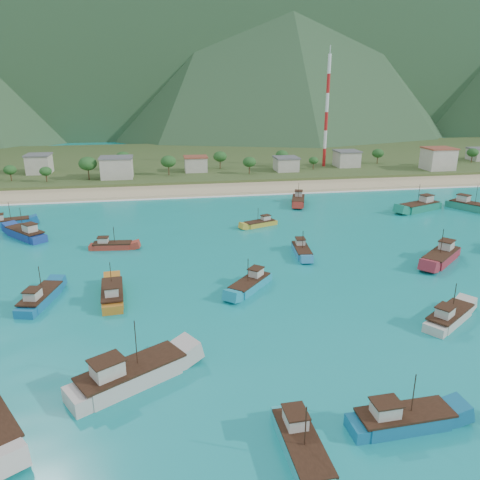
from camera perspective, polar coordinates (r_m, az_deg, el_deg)
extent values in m
plane|color=#0C798B|center=(78.67, 7.10, -5.90)|extent=(600.00, 600.00, 0.00)
cube|color=beige|center=(152.45, -1.46, 6.21)|extent=(400.00, 18.00, 1.20)
cube|color=#385123|center=(212.01, -3.93, 9.62)|extent=(400.00, 110.00, 2.40)
cube|color=white|center=(143.29, -0.90, 5.42)|extent=(400.00, 2.50, 0.08)
cube|color=#385942|center=(494.08, 7.68, 26.14)|extent=(1100.00, 160.00, 200.00)
cube|color=#284C2D|center=(371.35, -13.90, 24.53)|extent=(800.00, 160.00, 150.00)
cone|color=#284C2D|center=(381.06, 2.91, 26.34)|extent=(280.00, 280.00, 170.00)
cube|color=beige|center=(186.09, -23.27, 8.47)|extent=(7.95, 8.68, 6.44)
cube|color=beige|center=(167.56, -14.78, 8.47)|extent=(10.49, 8.14, 6.86)
cube|color=beige|center=(175.66, -5.42, 9.15)|extent=(8.03, 6.70, 5.19)
cube|color=beige|center=(177.47, 5.64, 9.15)|extent=(8.07, 8.14, 4.68)
cube|color=beige|center=(190.67, 12.87, 9.59)|extent=(8.56, 8.26, 5.77)
cube|color=beige|center=(194.30, 23.00, 9.06)|extent=(10.17, 9.05, 7.74)
cylinder|color=red|center=(189.75, 10.22, 9.89)|extent=(1.20, 1.20, 6.91)
cylinder|color=white|center=(188.88, 10.34, 11.96)|extent=(1.20, 1.20, 6.91)
cylinder|color=red|center=(188.27, 10.46, 14.05)|extent=(1.20, 1.20, 6.91)
cylinder|color=white|center=(187.91, 10.59, 16.15)|extent=(1.20, 1.20, 6.91)
cylinder|color=red|center=(187.80, 10.71, 18.26)|extent=(1.20, 1.20, 6.91)
cylinder|color=white|center=(187.95, 10.85, 20.36)|extent=(1.20, 1.20, 6.91)
cube|color=maroon|center=(97.00, 23.26, -2.10)|extent=(11.64, 10.51, 2.21)
cube|color=beige|center=(98.65, 23.86, -0.61)|extent=(3.55, 3.47, 1.79)
cylinder|color=#382114|center=(95.26, 23.40, -0.19)|extent=(0.12, 0.12, 4.97)
cube|color=#A63325|center=(99.97, -15.27, -0.82)|extent=(8.90, 3.37, 1.58)
cube|color=beige|center=(99.88, -16.34, -0.06)|extent=(2.12, 1.77, 1.28)
cylinder|color=#382114|center=(99.09, -15.11, 0.59)|extent=(0.12, 0.12, 3.56)
cube|color=#126294|center=(79.38, -23.09, -6.66)|extent=(5.46, 10.90, 1.90)
cube|color=beige|center=(76.98, -23.94, -6.15)|extent=(2.42, 2.76, 1.55)
cylinder|color=#382114|center=(78.68, -23.18, -4.43)|extent=(0.12, 0.12, 4.28)
cube|color=teal|center=(94.11, 7.53, -1.48)|extent=(3.72, 9.42, 1.67)
cube|color=beige|center=(95.35, 7.36, -0.24)|extent=(1.90, 2.26, 1.36)
cylinder|color=#382114|center=(92.74, 7.66, -0.01)|extent=(0.12, 0.12, 3.75)
cube|color=#AD2D23|center=(134.18, 7.10, 4.65)|extent=(6.57, 11.53, 2.01)
cube|color=beige|center=(135.97, 7.16, 5.62)|extent=(2.71, 3.02, 1.63)
cylinder|color=#382114|center=(132.83, 7.15, 5.95)|extent=(0.12, 0.12, 4.53)
cube|color=#105693|center=(125.11, -26.35, 1.80)|extent=(10.78, 5.59, 1.88)
cylinder|color=#382114|center=(124.35, -26.28, 3.18)|extent=(0.12, 0.12, 4.23)
cube|color=#B16C1F|center=(76.96, -15.27, -6.54)|extent=(4.07, 10.99, 1.96)
cube|color=beige|center=(74.23, -15.38, -6.00)|extent=(2.17, 2.60, 1.59)
cylinder|color=#382114|center=(76.28, -15.47, -4.18)|extent=(0.12, 0.12, 4.40)
cube|color=beige|center=(73.86, 24.18, -8.70)|extent=(10.38, 8.50, 1.90)
cube|color=beige|center=(71.30, 23.71, -8.07)|extent=(3.05, 2.93, 1.55)
cylinder|color=#382114|center=(73.11, 24.68, -6.36)|extent=(0.12, 0.12, 4.29)
cube|color=#136690|center=(52.10, 19.38, -20.16)|extent=(10.83, 3.57, 1.95)
cube|color=beige|center=(50.06, 17.33, -19.15)|extent=(2.51, 2.05, 1.58)
cylinder|color=#382114|center=(50.53, 20.39, -17.16)|extent=(0.12, 0.12, 4.39)
cube|color=gold|center=(112.04, 2.40, 1.88)|extent=(8.70, 5.32, 1.52)
cube|color=beige|center=(112.57, 3.14, 2.68)|extent=(2.33, 2.11, 1.24)
cylinder|color=#382114|center=(111.11, 2.21, 3.07)|extent=(0.12, 0.12, 3.42)
cube|color=navy|center=(113.63, -24.71, 0.58)|extent=(10.63, 11.37, 2.19)
cube|color=beige|center=(110.96, -24.26, 1.32)|extent=(3.46, 3.51, 1.78)
cylinder|color=#382114|center=(113.30, -25.10, 2.36)|extent=(0.12, 0.12, 4.92)
cube|color=teal|center=(47.00, 7.56, -24.09)|extent=(3.36, 10.50, 1.90)
cube|color=beige|center=(47.40, 6.78, -20.88)|extent=(1.97, 2.42, 1.54)
cylinder|color=#382114|center=(44.56, 8.00, -21.66)|extent=(0.12, 0.12, 4.27)
cube|color=#217C64|center=(140.84, 26.40, 3.56)|extent=(9.34, 12.70, 2.27)
cube|color=beige|center=(141.42, 25.59, 4.59)|extent=(3.39, 3.60, 1.85)
cylinder|color=#382114|center=(139.79, 26.88, 4.95)|extent=(0.12, 0.12, 5.11)
cube|color=teal|center=(77.71, 1.19, -5.65)|extent=(8.86, 9.58, 1.83)
cube|color=beige|center=(78.70, 1.94, -4.02)|extent=(2.90, 2.94, 1.49)
cylinder|color=#382114|center=(76.08, 0.98, -3.75)|extent=(0.12, 0.12, 4.13)
cube|color=beige|center=(56.31, -13.00, -15.95)|extent=(13.82, 10.41, 2.48)
cube|color=beige|center=(54.14, -15.87, -14.89)|extent=(3.94, 3.73, 2.02)
cylinder|color=#382114|center=(54.46, -12.57, -12.18)|extent=(0.12, 0.12, 5.59)
cube|color=#157D62|center=(134.71, 20.98, 3.69)|extent=(13.55, 8.32, 2.37)
cube|color=beige|center=(136.31, 21.79, 4.69)|extent=(3.63, 3.30, 1.93)
cylinder|color=#382114|center=(133.29, 20.97, 5.25)|extent=(0.12, 0.12, 5.34)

